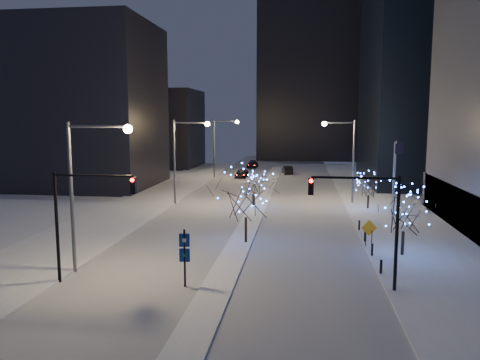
% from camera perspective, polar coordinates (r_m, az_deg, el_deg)
% --- Properties ---
extents(ground, '(160.00, 160.00, 0.00)m').
position_cam_1_polar(ground, '(28.83, -2.88, -13.25)').
color(ground, white).
rests_on(ground, ground).
extents(road, '(20.00, 130.00, 0.02)m').
position_cam_1_polar(road, '(62.53, 2.95, -1.85)').
color(road, '#ADB1BC').
rests_on(road, ground).
extents(median, '(2.00, 80.00, 0.15)m').
position_cam_1_polar(median, '(57.61, 2.55, -2.59)').
color(median, white).
rests_on(median, ground).
extents(east_sidewalk, '(10.00, 90.00, 0.15)m').
position_cam_1_polar(east_sidewalk, '(48.64, 19.41, -4.93)').
color(east_sidewalk, white).
rests_on(east_sidewalk, ground).
extents(west_sidewalk, '(8.00, 90.00, 0.15)m').
position_cam_1_polar(west_sidewalk, '(51.23, -14.33, -4.11)').
color(west_sidewalk, white).
rests_on(west_sidewalk, ground).
extents(filler_west_near, '(22.00, 18.00, 24.00)m').
position_cam_1_polar(filler_west_near, '(74.23, -18.98, 8.53)').
color(filler_west_near, black).
rests_on(filler_west_near, ground).
extents(filler_west_far, '(18.00, 16.00, 16.00)m').
position_cam_1_polar(filler_west_far, '(101.36, -10.25, 6.20)').
color(filler_west_far, black).
rests_on(filler_west_far, ground).
extents(horizon_block, '(24.00, 14.00, 42.00)m').
position_cam_1_polar(horizon_block, '(118.98, 8.28, 12.70)').
color(horizon_block, black).
rests_on(horizon_block, ground).
extents(street_lamp_w_near, '(4.40, 0.56, 10.00)m').
position_cam_1_polar(street_lamp_w_near, '(31.92, -18.27, 0.45)').
color(street_lamp_w_near, '#595E66').
rests_on(street_lamp_w_near, ground).
extents(street_lamp_w_mid, '(4.40, 0.56, 10.00)m').
position_cam_1_polar(street_lamp_w_mid, '(55.39, -6.96, 3.65)').
color(street_lamp_w_mid, '#595E66').
rests_on(street_lamp_w_mid, ground).
extents(street_lamp_w_far, '(4.40, 0.56, 10.00)m').
position_cam_1_polar(street_lamp_w_far, '(79.80, -2.44, 4.89)').
color(street_lamp_w_far, '#595E66').
rests_on(street_lamp_w_far, ground).
extents(street_lamp_east, '(3.90, 0.56, 10.00)m').
position_cam_1_polar(street_lamp_east, '(56.85, 12.78, 3.57)').
color(street_lamp_east, '#595E66').
rests_on(street_lamp_east, ground).
extents(traffic_signal_west, '(5.26, 0.43, 7.00)m').
position_cam_1_polar(traffic_signal_west, '(30.18, -18.93, -3.31)').
color(traffic_signal_west, black).
rests_on(traffic_signal_west, ground).
extents(traffic_signal_east, '(5.26, 0.43, 7.00)m').
position_cam_1_polar(traffic_signal_east, '(28.31, 15.57, -3.88)').
color(traffic_signal_east, black).
rests_on(traffic_signal_east, ground).
extents(flagpoles, '(1.35, 2.60, 8.00)m').
position_cam_1_polar(flagpoles, '(44.87, 18.34, 0.22)').
color(flagpoles, silver).
rests_on(flagpoles, east_sidewalk).
extents(bollards, '(0.16, 12.16, 0.90)m').
position_cam_1_polar(bollards, '(38.11, 15.38, -7.36)').
color(bollards, black).
rests_on(bollards, east_sidewalk).
extents(car_near, '(2.21, 4.66, 1.54)m').
position_cam_1_polar(car_near, '(80.49, 0.21, 0.83)').
color(car_near, black).
rests_on(car_near, ground).
extents(car_mid, '(2.29, 4.66, 1.47)m').
position_cam_1_polar(car_mid, '(86.55, 5.80, 1.24)').
color(car_mid, black).
rests_on(car_mid, ground).
extents(car_far, '(2.15, 4.88, 1.39)m').
position_cam_1_polar(car_far, '(96.68, 1.54, 1.92)').
color(car_far, black).
rests_on(car_far, ground).
extents(holiday_tree_median_near, '(6.55, 6.55, 6.29)m').
position_cam_1_polar(holiday_tree_median_near, '(37.80, 0.73, -1.72)').
color(holiday_tree_median_near, black).
rests_on(holiday_tree_median_near, median).
extents(holiday_tree_median_far, '(3.80, 3.80, 4.02)m').
position_cam_1_polar(holiday_tree_median_far, '(53.22, 1.64, -0.48)').
color(holiday_tree_median_far, black).
rests_on(holiday_tree_median_far, median).
extents(holiday_tree_plaza_near, '(5.06, 5.06, 5.21)m').
position_cam_1_polar(holiday_tree_plaza_near, '(36.48, 19.38, -3.56)').
color(holiday_tree_plaza_near, black).
rests_on(holiday_tree_plaza_near, east_sidewalk).
extents(holiday_tree_plaza_far, '(3.32, 3.32, 4.04)m').
position_cam_1_polar(holiday_tree_plaza_far, '(54.21, 15.41, -0.61)').
color(holiday_tree_plaza_far, black).
rests_on(holiday_tree_plaza_far, east_sidewalk).
extents(wayfinding_sign, '(0.64, 0.15, 3.60)m').
position_cam_1_polar(wayfinding_sign, '(28.80, -6.77, -8.69)').
color(wayfinding_sign, black).
rests_on(wayfinding_sign, ground).
extents(construction_sign, '(1.28, 0.29, 2.14)m').
position_cam_1_polar(construction_sign, '(38.46, 15.46, -5.94)').
color(construction_sign, black).
rests_on(construction_sign, east_sidewalk).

